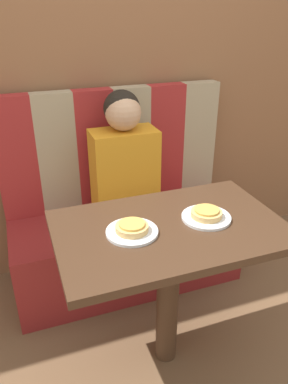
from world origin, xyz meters
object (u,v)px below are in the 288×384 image
Objects in this scene: person at (124,159)px; plate_left at (132,231)px; pizza_left at (132,227)px; pizza_right at (206,212)px; plate_right at (206,217)px.

person is 0.65m from plate_left.
person is at bearing 75.38° from pizza_left.
plate_left is 1.58× the size of pizza_left.
pizza_right is (0.32, -0.00, 0.02)m from plate_left.
plate_right is 1.58× the size of pizza_left.
plate_left is 0.02m from pizza_left.
pizza_left is at bearing -1.79° from plate_left.
person is 5.54× the size of pizza_right.
person reaches higher than plate_left.
plate_right is at bearing 0.00° from pizza_left.
pizza_left is at bearing -180.00° from plate_right.
pizza_right reaches higher than plate_right.
plate_left is at bearing -104.62° from person.
pizza_left is at bearing 180.00° from pizza_right.
pizza_left reaches higher than plate_left.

